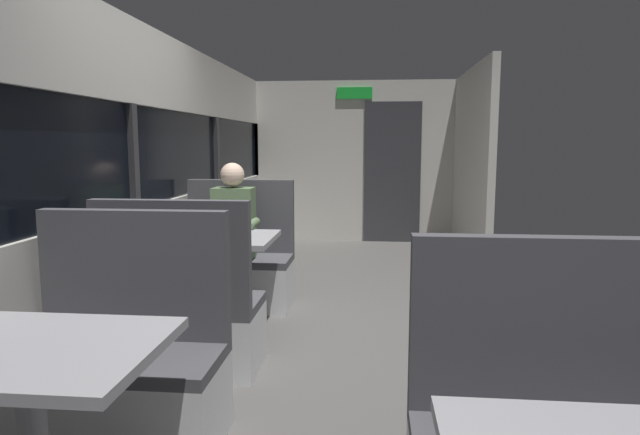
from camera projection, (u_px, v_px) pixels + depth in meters
ground_plane at (332, 344)px, 3.96m from camera, size 3.30×9.20×0.02m
carriage_window_panel_left at (131, 187)px, 3.94m from camera, size 0.09×8.48×2.30m
carriage_end_bulkhead at (358, 163)px, 7.93m from camera, size 2.90×0.11×2.30m
carriage_aisle_panel_right at (471, 166)px, 6.62m from camera, size 0.08×2.40×2.30m
dining_table_near_window at (29, 373)px, 1.89m from camera, size 0.90×0.70×0.74m
bench_near_window_facing_entry at (124, 374)px, 2.62m from camera, size 0.95×0.50×1.10m
dining_table_mid_window at (214, 249)px, 4.08m from camera, size 0.90×0.70×0.74m
bench_mid_window_facing_end at (183, 320)px, 3.43m from camera, size 0.95×0.50×1.10m
bench_mid_window_facing_entry at (238, 269)px, 4.81m from camera, size 0.95×0.50×1.10m
seated_passenger at (235, 247)px, 4.71m from camera, size 0.47×0.55×1.26m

